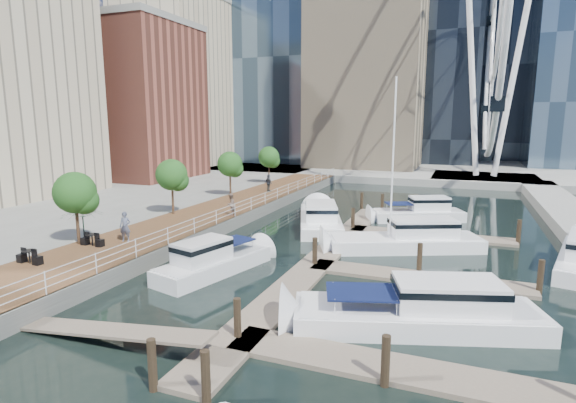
# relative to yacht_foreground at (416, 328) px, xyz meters

# --- Properties ---
(ground) EXTENTS (520.00, 520.00, 0.00)m
(ground) POSITION_rel_yacht_foreground_xyz_m (-9.55, -1.79, 0.00)
(ground) COLOR black
(ground) RESTS_ON ground
(boardwalk) EXTENTS (6.00, 60.00, 1.00)m
(boardwalk) POSITION_rel_yacht_foreground_xyz_m (-18.55, 13.21, 0.50)
(boardwalk) COLOR brown
(boardwalk) RESTS_ON ground
(seawall) EXTENTS (0.25, 60.00, 1.00)m
(seawall) POSITION_rel_yacht_foreground_xyz_m (-15.55, 13.21, 0.50)
(seawall) COLOR #595954
(seawall) RESTS_ON ground
(land_far) EXTENTS (200.00, 114.00, 1.00)m
(land_far) POSITION_rel_yacht_foreground_xyz_m (-9.55, 100.21, 0.50)
(land_far) COLOR gray
(land_far) RESTS_ON ground
(pier) EXTENTS (14.00, 12.00, 1.00)m
(pier) POSITION_rel_yacht_foreground_xyz_m (4.45, 50.21, 0.50)
(pier) COLOR gray
(pier) RESTS_ON ground
(railing) EXTENTS (0.10, 60.00, 1.05)m
(railing) POSITION_rel_yacht_foreground_xyz_m (-15.65, 13.21, 1.52)
(railing) COLOR white
(railing) RESTS_ON boardwalk
(floating_docks) EXTENTS (16.00, 34.00, 2.60)m
(floating_docks) POSITION_rel_yacht_foreground_xyz_m (-1.58, 8.19, 0.49)
(floating_docks) COLOR #6D6051
(floating_docks) RESTS_ON ground
(midrise_condos) EXTENTS (19.00, 67.00, 28.00)m
(midrise_condos) POSITION_rel_yacht_foreground_xyz_m (-43.11, 25.03, 13.42)
(midrise_condos) COLOR #BCAD8E
(midrise_condos) RESTS_ON ground
(street_trees) EXTENTS (2.60, 42.60, 4.60)m
(street_trees) POSITION_rel_yacht_foreground_xyz_m (-20.95, 12.21, 4.29)
(street_trees) COLOR #3F2B1C
(street_trees) RESTS_ON ground
(cafe_tables) EXTENTS (2.50, 13.70, 0.74)m
(cafe_tables) POSITION_rel_yacht_foreground_xyz_m (-19.95, -3.79, 1.37)
(cafe_tables) COLOR black
(cafe_tables) RESTS_ON ground
(yacht_foreground) EXTENTS (11.76, 6.36, 2.15)m
(yacht_foreground) POSITION_rel_yacht_foreground_xyz_m (0.00, 0.00, 0.00)
(yacht_foreground) COLOR white
(yacht_foreground) RESTS_ON ground
(pedestrian_near) EXTENTS (0.83, 0.68, 1.95)m
(pedestrian_near) POSITION_rel_yacht_foreground_xyz_m (-18.62, 3.80, 1.97)
(pedestrian_near) COLOR #52586D
(pedestrian_near) RESTS_ON boardwalk
(pedestrian_mid) EXTENTS (0.79, 0.96, 1.82)m
(pedestrian_mid) POSITION_rel_yacht_foreground_xyz_m (-16.20, 13.53, 1.91)
(pedestrian_mid) COLOR #8B6F60
(pedestrian_mid) RESTS_ON boardwalk
(pedestrian_far) EXTENTS (1.20, 1.01, 1.93)m
(pedestrian_far) POSITION_rel_yacht_foreground_xyz_m (-18.34, 26.18, 1.96)
(pedestrian_far) COLOR #383E46
(pedestrian_far) RESTS_ON boardwalk
(moored_yachts) EXTENTS (25.74, 37.37, 11.50)m
(moored_yachts) POSITION_rel_yacht_foreground_xyz_m (-1.85, 10.42, 0.00)
(moored_yachts) COLOR white
(moored_yachts) RESTS_ON ground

